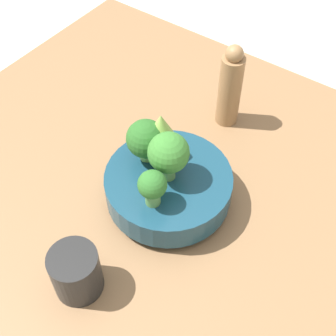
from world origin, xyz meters
name	(u,v)px	position (x,y,z in m)	size (l,w,h in m)	color
ground_plane	(181,195)	(0.00, 0.00, 0.00)	(6.00, 6.00, 0.00)	beige
table	(182,190)	(0.00, 0.00, 0.02)	(0.99, 0.78, 0.03)	olive
bowl	(168,186)	(0.00, 0.04, 0.07)	(0.21, 0.21, 0.06)	navy
broccoli_floret_center	(168,153)	(0.00, 0.04, 0.15)	(0.06, 0.06, 0.09)	#609347
broccoli_floret_right	(146,139)	(0.05, 0.03, 0.14)	(0.06, 0.06, 0.08)	#7AB256
romanesco_piece_near	(161,131)	(0.04, 0.01, 0.15)	(0.07, 0.07, 0.09)	#7AB256
broccoli_floret_back	(152,186)	(-0.01, 0.09, 0.13)	(0.04, 0.04, 0.07)	#609347
cup	(76,272)	(0.02, 0.24, 0.07)	(0.07, 0.07, 0.08)	black
pepper_mill	(230,87)	(0.02, -0.18, 0.11)	(0.04, 0.04, 0.17)	#997047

